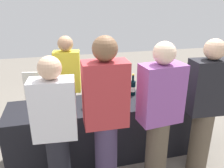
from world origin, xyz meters
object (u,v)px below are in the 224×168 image
Objects in this scene: guest_0 at (56,130)px; wine_glass_1 at (70,102)px; wine_bottle_2 at (115,91)px; guest_1 at (106,117)px; wine_bottle_4 at (133,88)px; wine_glass_3 at (95,99)px; wine_glass_5 at (152,95)px; wine_bottle_1 at (51,96)px; menu_board at (43,99)px; wine_glass_0 at (37,109)px; wine_glass_2 at (86,101)px; wine_bottle_3 at (123,91)px; guest_2 at (159,115)px; server_pouring at (68,85)px; wine_bottle_0 at (41,97)px; guest_3 at (205,107)px; wine_glass_4 at (143,97)px.

wine_glass_1 is at bearing 77.25° from guest_0.
wine_bottle_2 is 0.18× the size of guest_1.
wine_bottle_4 reaches higher than wine_glass_3.
guest_1 reaches higher than wine_glass_5.
menu_board is at bearing 101.47° from wine_bottle_1.
wine_glass_0 is at bearing -118.36° from wine_bottle_1.
wine_glass_0 is 0.98× the size of wine_glass_2.
wine_bottle_3 is 2.13× the size of wine_glass_3.
guest_2 reaches higher than wine_glass_3.
menu_board is (-1.28, 1.66, -0.42)m from guest_2.
server_pouring is at bearing 106.22° from wine_glass_2.
server_pouring is at bearing 45.77° from wine_bottle_0.
wine_glass_5 is at bearing -32.35° from wine_bottle_3.
wine_bottle_1 reaches higher than wine_glass_3.
wine_bottle_0 is 2.06× the size of wine_glass_3.
menu_board reaches higher than wine_glass_3.
wine_bottle_4 is 0.91m from wine_glass_1.
guest_0 is 1.68m from menu_board.
wine_bottle_4 reaches higher than wine_bottle_0.
wine_bottle_3 is 0.18× the size of guest_2.
wine_glass_3 is 0.66m from server_pouring.
guest_1 is (0.12, -0.58, 0.07)m from wine_glass_2.
wine_glass_0 is 0.51m from guest_0.
wine_glass_5 is at bearing 155.57° from server_pouring.
guest_3 reaches higher than wine_glass_0.
wine_glass_4 is at bearing -6.01° from wine_glass_1.
wine_glass_2 is (0.20, -0.00, 0.00)m from wine_glass_1.
wine_glass_4 is at bearing -14.58° from wine_bottle_0.
wine_bottle_2 is 0.19× the size of guest_3.
wine_glass_3 is at bearing -46.24° from menu_board.
guest_2 reaches higher than wine_glass_4.
menu_board is at bearing 93.70° from wine_bottle_0.
wine_glass_4 is 0.76m from guest_1.
guest_1 reaches higher than wine_bottle_3.
guest_0 is (-1.05, -0.79, -0.03)m from wine_bottle_4.
wine_glass_4 is (0.18, -0.24, -0.00)m from wine_bottle_3.
wine_glass_4 reaches higher than wine_glass_5.
wine_bottle_2 is at bearing 25.29° from wine_glass_2.
server_pouring is (0.02, 0.60, -0.01)m from wine_glass_1.
wine_bottle_2 is 0.83m from guest_2.
menu_board is (-1.01, 0.88, -0.41)m from wine_bottle_2.
guest_0 is (0.20, -0.46, -0.02)m from wine_glass_0.
wine_bottle_0 is 0.93m from menu_board.
wine_bottle_3 reaches higher than wine_glass_2.
guest_2 reaches higher than wine_bottle_2.
wine_bottle_0 is at bearing 54.19° from server_pouring.
wine_glass_0 is (-0.99, -0.28, -0.02)m from wine_bottle_2.
guest_0 is (-0.48, -0.56, -0.02)m from wine_glass_3.
wine_glass_2 is 0.09× the size of server_pouring.
wine_glass_1 is 0.08× the size of guest_1.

